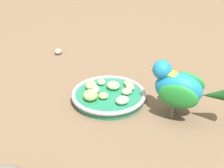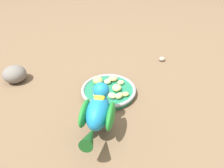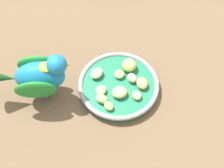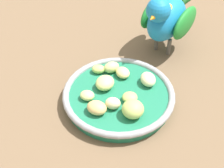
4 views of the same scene
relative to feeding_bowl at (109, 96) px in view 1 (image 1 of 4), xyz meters
The scene contains 14 objects.
ground_plane 0.04m from the feeding_bowl, 43.82° to the right, with size 4.00×4.00×0.00m, color brown.
feeding_bowl is the anchor object (origin of this frame).
apple_piece_0 0.03m from the feeding_bowl, 76.41° to the right, with size 0.03×0.03×0.02m, color #C6D17A.
apple_piece_1 0.03m from the feeding_bowl, 94.65° to the left, with size 0.03×0.02×0.01m, color #B2CC66.
apple_piece_2 0.06m from the feeding_bowl, 33.28° to the right, with size 0.02×0.02×0.01m, color #C6D17A.
apple_piece_3 0.04m from the feeding_bowl, 29.91° to the left, with size 0.03×0.02×0.02m, color beige.
apple_piece_4 0.07m from the feeding_bowl, 100.86° to the right, with size 0.02×0.02×0.01m, color #B2CC66.
apple_piece_5 0.06m from the feeding_bowl, 121.39° to the right, with size 0.03×0.02×0.02m, color #C6D17A.
apple_piece_6 0.05m from the feeding_bowl, 146.95° to the right, with size 0.03×0.02×0.02m, color #E5C67F.
apple_piece_7 0.06m from the feeding_bowl, 163.40° to the left, with size 0.03×0.03×0.02m, color beige.
apple_piece_8 0.06m from the feeding_bowl, 70.41° to the left, with size 0.04×0.04×0.03m, color #B2CC66.
apple_piece_9 0.06m from the feeding_bowl, ahead, with size 0.03×0.03×0.02m, color tan.
parrot 0.19m from the feeding_bowl, 165.79° to the right, with size 0.19×0.11×0.14m.
pebble_0 0.34m from the feeding_bowl, 22.37° to the right, with size 0.03×0.03×0.02m, color gray.
Camera 1 is at (-0.46, 0.58, 0.44)m, focal length 51.77 mm.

